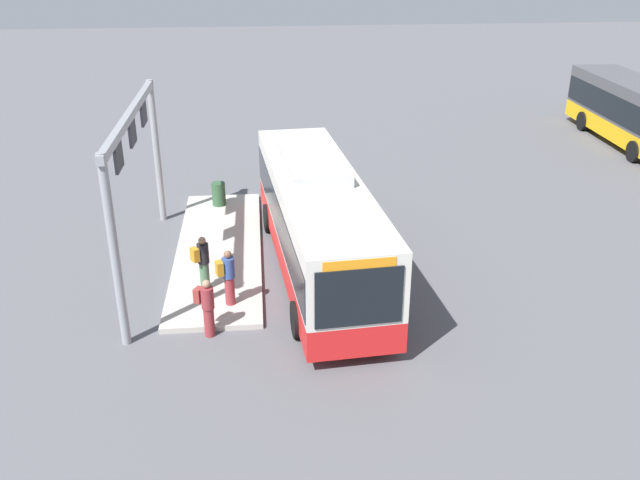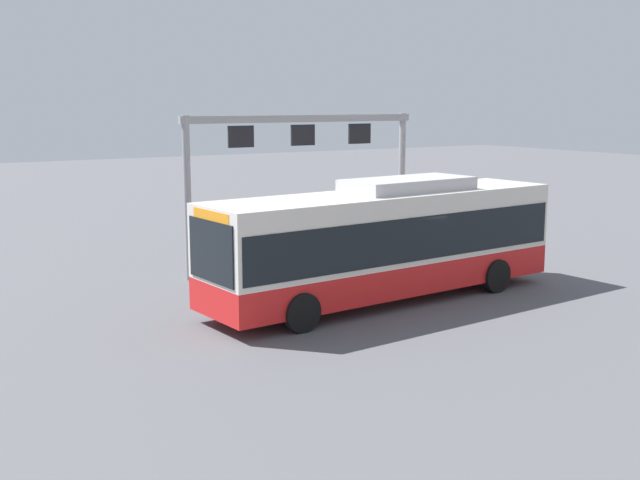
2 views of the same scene
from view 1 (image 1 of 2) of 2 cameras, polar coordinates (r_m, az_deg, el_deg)
The scene contains 9 objects.
ground_plane at distance 21.73m, azimuth -0.19°, elevation -2.48°, with size 120.00×120.00×0.00m, color #56565B.
platform_curb at distance 23.09m, azimuth -8.48°, elevation -0.83°, with size 10.00×2.80×0.16m, color #B2ADA3.
bus_main at distance 20.97m, azimuth -0.20°, elevation 1.94°, with size 11.26×3.45×3.46m.
bus_background_right at distance 37.74m, azimuth 24.76°, elevation 9.98°, with size 9.55×2.79×3.10m.
person_boarding at distance 18.16m, azimuth -9.47°, elevation -5.50°, with size 0.51×0.60×1.67m.
person_waiting_near at distance 20.16m, azimuth -9.82°, elevation -1.80°, with size 0.54×0.61×1.67m.
person_waiting_mid at distance 19.23m, azimuth -7.74°, elevation -3.02°, with size 0.46×0.59×1.67m.
platform_sign_gantry at distance 20.98m, azimuth -15.24°, elevation 6.64°, with size 8.79×0.24×5.20m.
trash_bin at distance 26.52m, azimuth -8.50°, elevation 3.85°, with size 0.52×0.52×0.90m, color #2D5133.
Camera 1 is at (19.26, -1.74, 9.91)m, focal length 38.13 mm.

